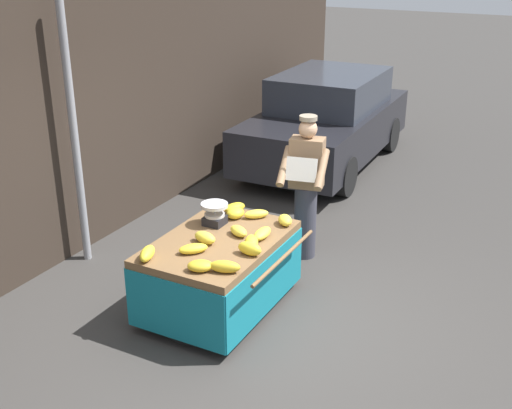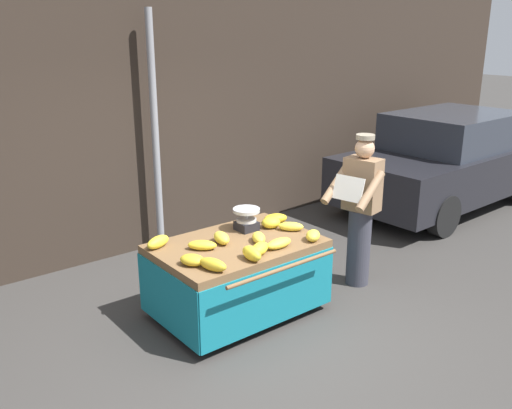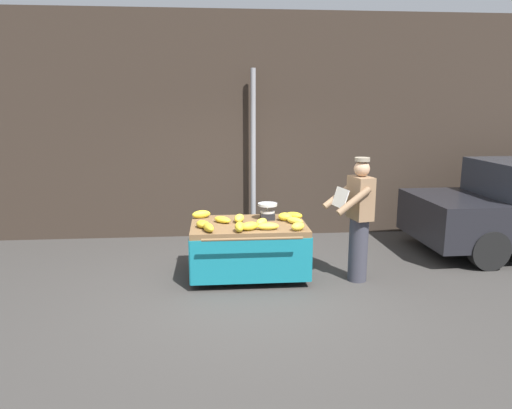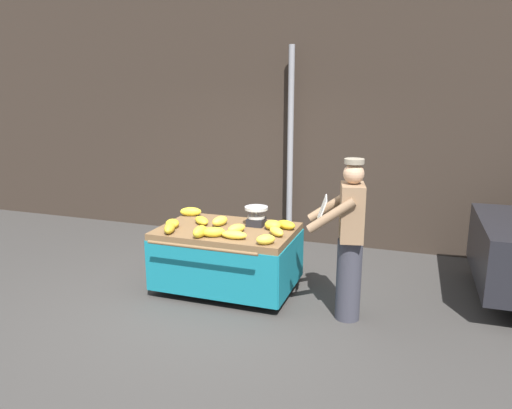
# 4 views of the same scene
# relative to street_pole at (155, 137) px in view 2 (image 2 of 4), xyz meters

# --- Properties ---
(ground_plane) EXTENTS (60.00, 60.00, 0.00)m
(ground_plane) POSITION_rel_street_pole_xyz_m (-0.24, -2.60, -1.51)
(ground_plane) COLOR #383533
(back_wall) EXTENTS (16.00, 0.24, 4.00)m
(back_wall) POSITION_rel_street_pole_xyz_m (-0.24, 0.32, 0.49)
(back_wall) COLOR #332821
(back_wall) RESTS_ON ground
(street_pole) EXTENTS (0.09, 0.09, 3.01)m
(street_pole) POSITION_rel_street_pole_xyz_m (0.00, 0.00, 0.00)
(street_pole) COLOR gray
(street_pole) RESTS_ON ground
(banana_cart) EXTENTS (1.61, 1.28, 0.78)m
(banana_cart) POSITION_rel_street_pole_xyz_m (-0.22, -1.96, -0.94)
(banana_cart) COLOR brown
(banana_cart) RESTS_ON ground
(weighing_scale) EXTENTS (0.28, 0.28, 0.23)m
(weighing_scale) POSITION_rel_street_pole_xyz_m (0.07, -1.74, -0.61)
(weighing_scale) COLOR black
(weighing_scale) RESTS_ON banana_cart
(banana_bunch_0) EXTENTS (0.13, 0.25, 0.13)m
(banana_bunch_0) POSITION_rel_street_pole_xyz_m (-0.37, -2.39, -0.66)
(banana_bunch_0) COLOR yellow
(banana_bunch_0) RESTS_ON banana_cart
(banana_bunch_1) EXTENTS (0.25, 0.28, 0.10)m
(banana_bunch_1) POSITION_rel_street_pole_xyz_m (-0.85, -2.15, -0.68)
(banana_bunch_1) COLOR gold
(banana_bunch_1) RESTS_ON banana_cart
(banana_bunch_2) EXTENTS (0.25, 0.24, 0.11)m
(banana_bunch_2) POSITION_rel_street_pole_xyz_m (0.40, -2.39, -0.67)
(banana_bunch_2) COLOR yellow
(banana_bunch_2) RESTS_ON banana_cart
(banana_bunch_3) EXTENTS (0.29, 0.14, 0.09)m
(banana_bunch_3) POSITION_rel_street_pole_xyz_m (0.01, -2.33, -0.68)
(banana_bunch_3) COLOR yellow
(banana_bunch_3) RESTS_ON banana_cart
(banana_bunch_4) EXTENTS (0.30, 0.20, 0.11)m
(banana_bunch_4) POSITION_rel_street_pole_xyz_m (-0.89, -1.60, -0.67)
(banana_bunch_4) COLOR yellow
(banana_bunch_4) RESTS_ON banana_cart
(banana_bunch_5) EXTENTS (0.29, 0.23, 0.10)m
(banana_bunch_5) POSITION_rel_street_pole_xyz_m (0.45, -1.77, -0.68)
(banana_bunch_5) COLOR gold
(banana_bunch_5) RESTS_ON banana_cart
(banana_bunch_6) EXTENTS (0.20, 0.30, 0.11)m
(banana_bunch_6) POSITION_rel_street_pole_xyz_m (-0.77, -2.36, -0.67)
(banana_bunch_6) COLOR gold
(banana_bunch_6) RESTS_ON banana_cart
(banana_bunch_7) EXTENTS (0.29, 0.23, 0.11)m
(banana_bunch_7) POSITION_rel_street_pole_xyz_m (-0.23, -2.33, -0.67)
(banana_bunch_7) COLOR yellow
(banana_bunch_7) RESTS_ON banana_cart
(banana_bunch_8) EXTENTS (0.22, 0.27, 0.10)m
(banana_bunch_8) POSITION_rel_street_pole_xyz_m (-0.05, -2.09, -0.68)
(banana_bunch_8) COLOR yellow
(banana_bunch_8) RESTS_ON banana_cart
(banana_bunch_9) EXTENTS (0.19, 0.27, 0.11)m
(banana_bunch_9) POSITION_rel_street_pole_xyz_m (-0.35, -1.89, -0.67)
(banana_bunch_9) COLOR yellow
(banana_bunch_9) RESTS_ON banana_cart
(banana_bunch_10) EXTENTS (0.25, 0.23, 0.12)m
(banana_bunch_10) POSITION_rel_street_pole_xyz_m (0.31, -1.85, -0.67)
(banana_bunch_10) COLOR yellow
(banana_bunch_10) RESTS_ON banana_cart
(banana_bunch_11) EXTENTS (0.27, 0.27, 0.09)m
(banana_bunch_11) POSITION_rel_street_pole_xyz_m (0.41, -2.05, -0.68)
(banana_bunch_11) COLOR yellow
(banana_bunch_11) RESTS_ON banana_cart
(banana_bunch_12) EXTENTS (0.29, 0.29, 0.09)m
(banana_bunch_12) POSITION_rel_street_pole_xyz_m (-0.59, -1.90, -0.68)
(banana_bunch_12) COLOR yellow
(banana_bunch_12) RESTS_ON banana_cart
(vendor_person) EXTENTS (0.65, 0.60, 1.71)m
(vendor_person) POSITION_rel_street_pole_xyz_m (1.26, -2.25, -0.63)
(vendor_person) COLOR #383842
(vendor_person) RESTS_ON ground
(parked_car) EXTENTS (3.94, 1.82, 1.51)m
(parked_car) POSITION_rel_street_pole_xyz_m (4.56, -1.18, -0.76)
(parked_car) COLOR black
(parked_car) RESTS_ON ground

